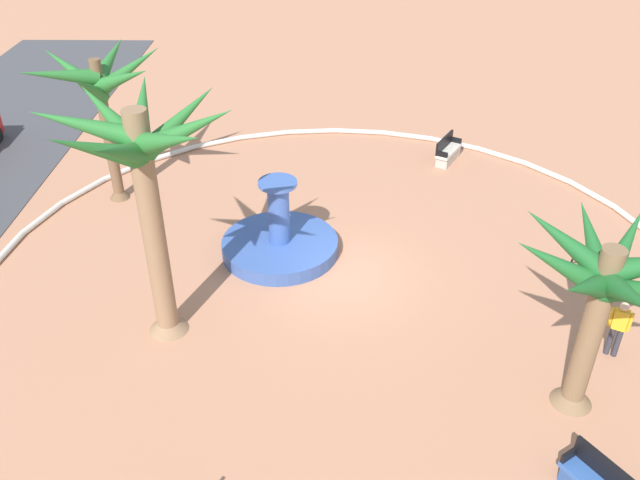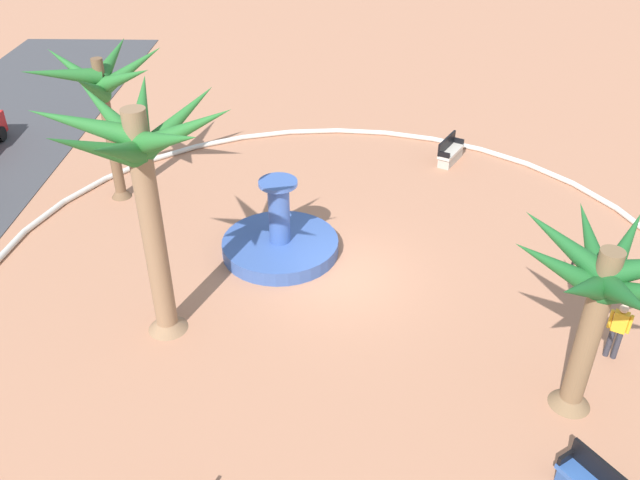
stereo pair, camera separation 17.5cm
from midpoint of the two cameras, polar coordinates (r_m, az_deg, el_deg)
name	(u,v)px [view 1 (the left image)]	position (r m, az deg, el deg)	size (l,w,h in m)	color
ground_plane	(338,275)	(19.55, 1.31, -3.03)	(80.00, 80.00, 0.00)	tan
plaza_curb	(338,272)	(19.49, 1.31, -2.79)	(21.03, 21.03, 0.20)	silver
fountain	(280,243)	(20.37, -3.74, -0.28)	(3.61, 3.61, 2.51)	#38569E
palm_tree_near_fountain	(603,286)	(14.69, 23.09, -3.72)	(4.13, 4.18, 4.55)	brown
palm_tree_by_curb	(142,169)	(15.51, -15.49, 5.95)	(4.55, 4.59, 6.44)	#8E6B4C
palm_tree_mid_plaza	(100,87)	(22.96, -18.80, 12.47)	(4.60, 4.33, 5.29)	brown
bench_west	(448,153)	(26.44, 10.85, 7.43)	(1.64, 1.23, 1.00)	beige
bicycle_red_frame	(598,273)	(20.55, 22.78, -2.68)	(1.29, 1.23, 0.94)	black
person_cyclist_helmet	(618,326)	(17.83, 24.24, -6.84)	(0.33, 0.48, 1.64)	#33333D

